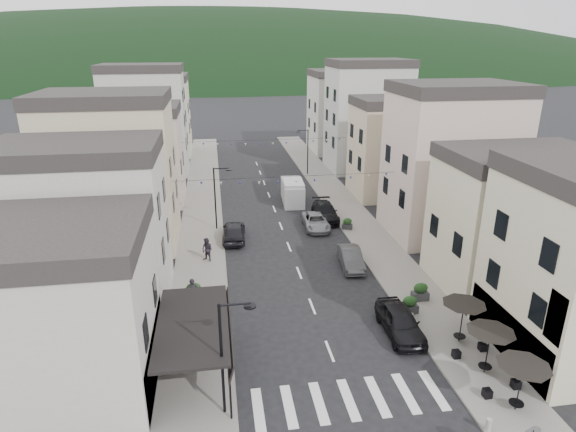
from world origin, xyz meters
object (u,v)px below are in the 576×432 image
(parked_car_a, at_px, (400,321))
(parked_car_e, at_px, (234,231))
(parked_car_b, at_px, (351,258))
(delivery_van, at_px, (293,191))
(parked_car_d, at_px, (325,212))
(pedestrian_a, at_px, (193,293))
(parked_car_c, at_px, (316,221))
(pedestrian_b, at_px, (207,250))

(parked_car_a, xyz_separation_m, parked_car_e, (-9.20, 16.17, 0.00))
(parked_car_b, distance_m, delivery_van, 16.53)
(parked_car_e, xyz_separation_m, delivery_van, (6.87, 9.61, 0.44))
(parked_car_b, relative_size, parked_car_d, 0.82)
(parked_car_d, bearing_deg, pedestrian_a, -126.73)
(parked_car_b, distance_m, pedestrian_a, 12.77)
(parked_car_b, relative_size, pedestrian_a, 2.27)
(parked_car_a, height_order, parked_car_c, parked_car_a)
(parked_car_c, distance_m, pedestrian_b, 11.75)
(parked_car_c, xyz_separation_m, parked_car_d, (1.42, 2.22, 0.12))
(parked_car_d, height_order, pedestrian_a, pedestrian_a)
(parked_car_b, bearing_deg, delivery_van, 101.53)
(parked_car_c, height_order, delivery_van, delivery_van)
(parked_car_a, bearing_deg, parked_car_e, 120.28)
(parked_car_d, bearing_deg, parked_car_a, -87.22)
(delivery_van, relative_size, pedestrian_a, 2.84)
(parked_car_a, height_order, pedestrian_a, pedestrian_a)
(parked_car_d, distance_m, pedestrian_a, 19.52)
(pedestrian_b, bearing_deg, parked_car_b, 25.86)
(parked_car_c, height_order, pedestrian_b, pedestrian_b)
(pedestrian_a, bearing_deg, parked_car_b, 11.46)
(parked_car_e, relative_size, delivery_van, 0.89)
(parked_car_b, xyz_separation_m, delivery_van, (-1.92, 16.41, 0.54))
(parked_car_b, xyz_separation_m, parked_car_d, (0.41, 10.72, 0.05))
(parked_car_b, bearing_deg, parked_car_e, 147.12)
(parked_car_e, distance_m, pedestrian_b, 4.88)
(parked_car_a, distance_m, pedestrian_a, 13.40)
(delivery_van, bearing_deg, parked_car_d, -64.08)
(parked_car_e, xyz_separation_m, pedestrian_a, (-3.22, -11.14, 0.26))
(parked_car_c, relative_size, parked_car_e, 0.98)
(parked_car_a, xyz_separation_m, parked_car_c, (-1.42, 17.87, -0.17))
(parked_car_a, xyz_separation_m, pedestrian_b, (-11.52, 11.88, 0.25))
(parked_car_d, distance_m, pedestrian_b, 14.15)
(parked_car_b, height_order, parked_car_e, parked_car_e)
(pedestrian_a, bearing_deg, parked_car_c, 41.03)
(pedestrian_a, bearing_deg, parked_car_e, 65.50)
(parked_car_c, bearing_deg, parked_car_a, -83.18)
(parked_car_d, relative_size, delivery_van, 0.98)
(parked_car_d, relative_size, parked_car_e, 1.10)
(parked_car_c, height_order, parked_car_e, parked_car_e)
(parked_car_a, relative_size, parked_car_d, 0.91)
(delivery_van, relative_size, pedestrian_b, 2.86)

